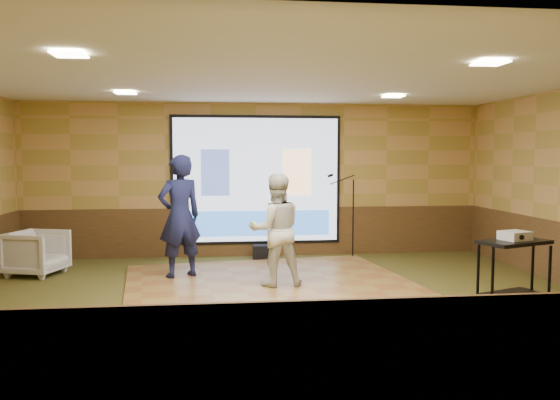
{
  "coord_description": "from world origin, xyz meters",
  "views": [
    {
      "loc": [
        -0.74,
        -7.21,
        1.96
      ],
      "look_at": [
        0.19,
        1.0,
        1.3
      ],
      "focal_mm": 35.0,
      "sensor_mm": 36.0,
      "label": 1
    }
  ],
  "objects": [
    {
      "name": "ground",
      "position": [
        0.0,
        0.0,
        0.0
      ],
      "size": [
        9.0,
        9.0,
        0.0
      ],
      "primitive_type": "plane",
      "color": "#273317",
      "rests_on": "ground"
    },
    {
      "name": "room_shell",
      "position": [
        0.0,
        0.0,
        2.09
      ],
      "size": [
        9.04,
        7.04,
        3.02
      ],
      "color": "tan",
      "rests_on": "ground"
    },
    {
      "name": "wainscot_back",
      "position": [
        0.0,
        3.48,
        0.47
      ],
      "size": [
        9.0,
        0.04,
        0.95
      ],
      "primitive_type": "cube",
      "color": "#452C17",
      "rests_on": "ground"
    },
    {
      "name": "wainscot_front",
      "position": [
        0.0,
        -3.48,
        0.47
      ],
      "size": [
        9.0,
        0.04,
        0.95
      ],
      "primitive_type": "cube",
      "color": "#452C17",
      "rests_on": "ground"
    },
    {
      "name": "projector_screen",
      "position": [
        0.0,
        3.44,
        1.47
      ],
      "size": [
        3.32,
        0.06,
        2.52
      ],
      "color": "black",
      "rests_on": "room_shell"
    },
    {
      "name": "downlight_nw",
      "position": [
        -2.2,
        1.8,
        2.97
      ],
      "size": [
        0.32,
        0.32,
        0.02
      ],
      "primitive_type": "cube",
      "color": "beige",
      "rests_on": "room_shell"
    },
    {
      "name": "downlight_ne",
      "position": [
        2.2,
        1.8,
        2.97
      ],
      "size": [
        0.32,
        0.32,
        0.02
      ],
      "primitive_type": "cube",
      "color": "beige",
      "rests_on": "room_shell"
    },
    {
      "name": "downlight_sw",
      "position": [
        -2.2,
        -1.5,
        2.97
      ],
      "size": [
        0.32,
        0.32,
        0.02
      ],
      "primitive_type": "cube",
      "color": "beige",
      "rests_on": "room_shell"
    },
    {
      "name": "downlight_se",
      "position": [
        2.2,
        -1.5,
        2.97
      ],
      "size": [
        0.32,
        0.32,
        0.02
      ],
      "primitive_type": "cube",
      "color": "beige",
      "rests_on": "room_shell"
    },
    {
      "name": "dance_floor",
      "position": [
        0.01,
        1.21,
        0.02
      ],
      "size": [
        4.71,
        3.83,
        0.03
      ],
      "primitive_type": "cube",
      "rotation": [
        0.0,
        0.0,
        0.13
      ],
      "color": "olive",
      "rests_on": "ground"
    },
    {
      "name": "player_left",
      "position": [
        -1.36,
        1.57,
        1.01
      ],
      "size": [
        0.85,
        0.73,
        1.96
      ],
      "primitive_type": "imported",
      "rotation": [
        0.0,
        0.0,
        3.6
      ],
      "color": "#151A44",
      "rests_on": "dance_floor"
    },
    {
      "name": "player_right",
      "position": [
        0.1,
        0.82,
        0.87
      ],
      "size": [
        0.88,
        0.72,
        1.68
      ],
      "primitive_type": "imported",
      "rotation": [
        0.0,
        0.0,
        3.25
      ],
      "color": "beige",
      "rests_on": "dance_floor"
    },
    {
      "name": "av_table",
      "position": [
        2.92,
        -0.85,
        0.64
      ],
      "size": [
        0.87,
        0.46,
        0.92
      ],
      "rotation": [
        0.0,
        0.0,
        0.36
      ],
      "color": "black",
      "rests_on": "ground"
    },
    {
      "name": "projector",
      "position": [
        2.94,
        -0.83,
        0.98
      ],
      "size": [
        0.4,
        0.36,
        0.11
      ],
      "primitive_type": "cube",
      "rotation": [
        0.0,
        0.0,
        0.32
      ],
      "color": "silver",
      "rests_on": "av_table"
    },
    {
      "name": "mic_stand",
      "position": [
        1.79,
        3.04,
        0.49
      ],
      "size": [
        0.64,
        0.26,
        1.64
      ],
      "rotation": [
        0.0,
        0.0,
        0.03
      ],
      "color": "black",
      "rests_on": "ground"
    },
    {
      "name": "banquet_chair",
      "position": [
        -3.73,
        2.08,
        0.37
      ],
      "size": [
        1.02,
        1.0,
        0.74
      ],
      "primitive_type": "imported",
      "rotation": [
        0.0,
        0.0,
        1.26
      ],
      "color": "gray",
      "rests_on": "ground"
    },
    {
      "name": "duffel_bag",
      "position": [
        0.11,
        3.13,
        0.13
      ],
      "size": [
        0.43,
        0.3,
        0.26
      ],
      "primitive_type": "cube",
      "rotation": [
        0.0,
        0.0,
        -0.04
      ],
      "color": "black",
      "rests_on": "ground"
    }
  ]
}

